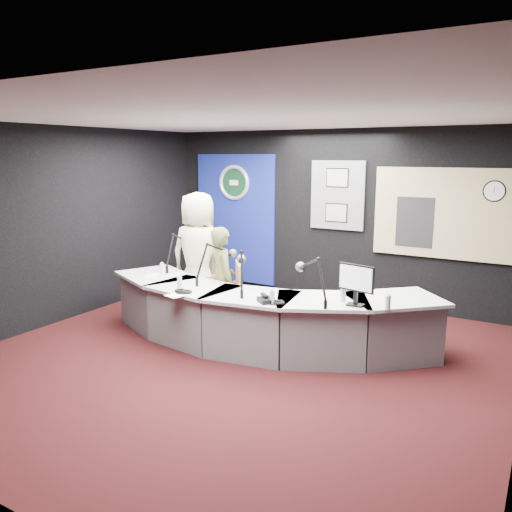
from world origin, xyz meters
The scene contains 31 objects.
ground centered at (0.00, 0.00, 0.00)m, with size 6.00×6.00×0.00m, color black.
ceiling centered at (0.00, 0.00, 2.80)m, with size 6.00×6.00×0.02m, color silver.
wall_back centered at (0.00, 3.00, 1.40)m, with size 6.00×0.02×2.80m, color black.
wall_left centered at (-3.00, 0.00, 1.40)m, with size 0.02×6.00×2.80m, color black.
broadcast_desk centered at (-0.05, 0.55, 0.38)m, with size 4.50×1.90×0.75m, color #BABCBF, non-canonical shape.
backdrop_panel centered at (-1.90, 2.97, 1.25)m, with size 1.60×0.05×2.30m, color navy.
agency_seal centered at (-1.90, 2.93, 1.90)m, with size 0.63×0.63×0.07m, color silver.
seal_center centered at (-1.90, 2.94, 1.90)m, with size 0.48×0.48×0.01m, color #0E331B.
pinboard centered at (0.05, 2.97, 1.75)m, with size 0.90×0.04×1.10m, color slate.
framed_photo_upper centered at (0.05, 2.94, 2.03)m, with size 0.34×0.02×0.27m, color gray.
framed_photo_lower centered at (0.05, 2.94, 1.47)m, with size 0.34×0.02×0.27m, color gray.
booth_window_frame centered at (1.75, 2.97, 1.55)m, with size 2.12×0.06×1.32m, color tan.
booth_glow centered at (1.75, 2.96, 1.55)m, with size 2.00×0.02×1.20m, color #D9C189.
equipment_rack centered at (1.30, 2.94, 1.40)m, with size 0.55×0.02×0.75m, color black.
wall_clock centered at (2.35, 2.94, 1.90)m, with size 0.28×0.28×0.01m, color white.
armchair_left centered at (-1.40, 1.16, 0.49)m, with size 0.55×0.55×0.98m, color #A9784D, non-canonical shape.
armchair_right centered at (-0.70, 0.75, 0.48)m, with size 0.54×0.54×0.96m, color #A9784D, non-canonical shape.
draped_jacket centered at (-1.47, 1.40, 0.62)m, with size 0.50×0.10×0.70m, color slate.
person_man centered at (-1.40, 1.16, 0.93)m, with size 0.91×0.59×1.86m, color #EEEEBF.
person_woman centered at (-0.70, 0.75, 0.73)m, with size 0.53×0.35×1.45m, color brown.
computer_monitor centered at (1.29, 0.43, 1.07)m, with size 0.47×0.03×0.32m, color black.
desk_phone centered at (0.37, 0.05, 0.78)m, with size 0.20×0.16×0.05m, color black.
headphones_near centered at (0.48, 0.06, 0.77)m, with size 0.20×0.20×0.03m, color black.
headphones_far centered at (-0.69, -0.10, 0.77)m, with size 0.20×0.20×0.03m, color black.
paper_stack centered at (-1.62, 0.40, 0.75)m, with size 0.19×0.27×0.00m, color white.
notepad centered at (-0.69, -0.20, 0.75)m, with size 0.20×0.29×0.00m, color white.
boom_mic_a centered at (-1.57, 0.93, 1.05)m, with size 0.17×0.74×0.60m, color black, non-canonical shape.
boom_mic_b centered at (-0.66, 0.53, 1.05)m, with size 0.28×0.72×0.60m, color black, non-canonical shape.
boom_mic_c centered at (-0.12, 0.31, 1.05)m, with size 0.45×0.64×0.60m, color black, non-canonical shape.
boom_mic_d centered at (0.80, 0.35, 1.05)m, with size 0.61×0.50×0.60m, color black, non-canonical shape.
water_bottles centered at (0.06, 0.26, 0.84)m, with size 3.23×0.57×0.18m, color silver, non-canonical shape.
Camera 1 is at (3.10, -4.84, 2.40)m, focal length 36.00 mm.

